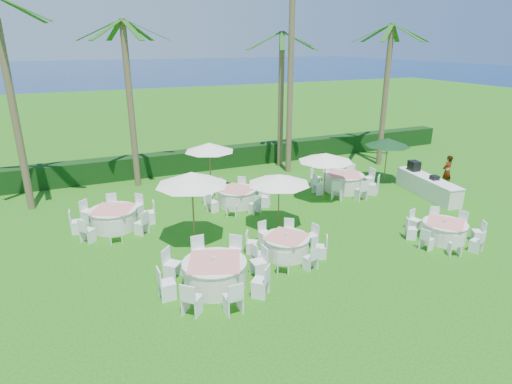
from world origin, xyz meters
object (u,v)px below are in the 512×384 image
umbrella_b (279,179)px  umbrella_c (209,147)px  banquet_table_c (444,231)px  banquet_table_e (237,196)px  banquet_table_f (344,182)px  umbrella_d (326,157)px  staff_person (447,171)px  umbrella_green (388,142)px  banquet_table_b (286,245)px  banquet_table_d (114,218)px  umbrella_a (192,179)px  banquet_table_a (215,273)px  buffet_table (427,185)px

umbrella_b → umbrella_c: umbrella_c is taller
banquet_table_c → banquet_table_e: bearing=131.6°
banquet_table_f → umbrella_b: bearing=-151.3°
umbrella_d → staff_person: bearing=-8.1°
umbrella_b → umbrella_green: (8.04, 3.16, 0.11)m
umbrella_b → banquet_table_b: bearing=-109.7°
banquet_table_d → banquet_table_f: (11.36, 0.13, 0.02)m
banquet_table_b → umbrella_b: 2.96m
banquet_table_f → umbrella_c: size_ratio=1.38×
banquet_table_b → staff_person: staff_person is taller
banquet_table_f → staff_person: size_ratio=2.04×
banquet_table_b → banquet_table_e: bearing=87.9°
banquet_table_e → umbrella_d: bearing=-13.2°
banquet_table_e → staff_person: bearing=-10.0°
banquet_table_e → banquet_table_f: size_ratio=0.90×
banquet_table_e → umbrella_d: size_ratio=1.19×
umbrella_a → umbrella_c: umbrella_a is taller
banquet_table_d → umbrella_a: (2.64, -2.72, 2.15)m
banquet_table_f → umbrella_a: (-8.73, -2.85, 2.13)m
banquet_table_e → staff_person: 11.21m
banquet_table_a → staff_person: (14.23, 4.38, 0.39)m
umbrella_a → umbrella_c: bearing=66.3°
banquet_table_c → banquet_table_f: size_ratio=0.83×
banquet_table_c → staff_person: 6.97m
banquet_table_e → buffet_table: 9.50m
umbrella_c → umbrella_green: umbrella_c is taller
banquet_table_a → banquet_table_e: 7.09m
banquet_table_d → buffet_table: 14.88m
umbrella_a → buffet_table: size_ratio=0.68×
banquet_table_c → umbrella_d: 6.26m
banquet_table_e → umbrella_b: size_ratio=1.24×
umbrella_green → buffet_table: umbrella_green is taller
buffet_table → banquet_table_f: bearing=146.1°
banquet_table_f → umbrella_green: size_ratio=1.44×
banquet_table_a → buffet_table: buffet_table is taller
umbrella_d → banquet_table_c: bearing=-72.4°
umbrella_a → umbrella_green: umbrella_a is taller
buffet_table → umbrella_c: bearing=152.7°
banquet_table_a → umbrella_d: bearing=36.1°
umbrella_c → staff_person: (11.53, -4.39, -1.44)m
banquet_table_a → umbrella_a: 3.86m
buffet_table → umbrella_b: bearing=-176.1°
buffet_table → staff_person: bearing=17.2°
banquet_table_c → umbrella_c: size_ratio=1.15×
banquet_table_a → banquet_table_d: size_ratio=1.06×
banquet_table_c → umbrella_a: umbrella_a is taller
umbrella_b → banquet_table_f: bearing=28.7°
banquet_table_c → umbrella_green: size_ratio=1.19×
banquet_table_a → banquet_table_b: (3.00, 0.95, -0.08)m
banquet_table_b → staff_person: (11.23, 3.42, 0.47)m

